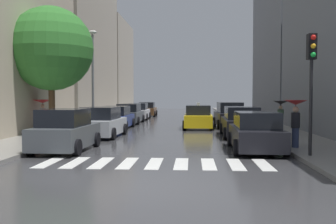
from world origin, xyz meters
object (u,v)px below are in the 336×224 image
lamp_post_left (93,71)px  pedestrian_by_kerb (296,114)px  parked_car_left_nearest (65,131)px  parked_car_right_third (229,116)px  parked_car_right_second (241,123)px  pedestrian_near_tree (43,107)px  parked_car_left_third (116,118)px  parked_car_left_fourth (129,114)px  parked_car_left_sixth (147,110)px  parked_car_left_second (102,123)px  traffic_light_right_corner (312,67)px  parked_car_left_fifth (139,112)px  street_tree_left (51,49)px  pedestrian_foreground (281,110)px  parked_car_right_nearest (256,133)px  taxi_midroad (198,118)px

lamp_post_left → pedestrian_by_kerb: bearing=-41.7°
parked_car_left_nearest → parked_car_right_third: (7.91, 12.31, 0.04)m
parked_car_right_second → parked_car_left_nearest: bearing=127.3°
pedestrian_near_tree → lamp_post_left: size_ratio=0.29×
parked_car_left_third → pedestrian_by_kerb: pedestrian_by_kerb is taller
parked_car_left_fourth → parked_car_left_sixth: bearing=-0.8°
parked_car_left_second → parked_car_left_sixth: 21.72m
parked_car_right_second → traffic_light_right_corner: 8.04m
parked_car_left_fifth → parked_car_right_second: parked_car_right_second is taller
pedestrian_near_tree → parked_car_left_third: bearing=0.7°
pedestrian_near_tree → lamp_post_left: 4.97m
lamp_post_left → street_tree_left: bearing=-104.7°
parked_car_left_nearest → street_tree_left: size_ratio=0.56×
parked_car_left_third → pedestrian_by_kerb: 13.76m
lamp_post_left → pedestrian_foreground: bearing=-14.4°
parked_car_right_third → lamp_post_left: lamp_post_left is taller
parked_car_left_nearest → parked_car_left_third: (0.00, 10.52, -0.06)m
parked_car_left_sixth → parked_car_right_second: 22.46m
parked_car_left_fourth → parked_car_left_sixth: parked_car_left_fourth is taller
parked_car_right_nearest → pedestrian_foreground: (2.58, 6.91, 0.71)m
parked_car_right_nearest → street_tree_left: bearing=63.6°
taxi_midroad → lamp_post_left: lamp_post_left is taller
parked_car_left_second → parked_car_left_third: (-0.24, 5.23, -0.04)m
pedestrian_foreground → lamp_post_left: lamp_post_left is taller
parked_car_left_nearest → parked_car_right_nearest: 7.84m
parked_car_left_fourth → parked_car_right_second: bearing=-141.3°
traffic_light_right_corner → pedestrian_by_kerb: bearing=88.6°
parked_car_left_nearest → traffic_light_right_corner: size_ratio=0.94×
parked_car_left_sixth → pedestrian_by_kerb: bearing=-162.1°
parked_car_left_fourth → parked_car_right_third: 8.63m
parked_car_left_nearest → pedestrian_foreground: 12.74m
pedestrian_by_kerb → traffic_light_right_corner: (-0.05, -2.14, 1.75)m
parked_car_left_third → parked_car_right_third: (7.91, 1.80, 0.10)m
parked_car_left_fourth → parked_car_right_nearest: bearing=-153.0°
parked_car_left_fourth → pedestrian_near_tree: size_ratio=2.44×
taxi_midroad → traffic_light_right_corner: (3.76, -12.77, 2.52)m
traffic_light_right_corner → parked_car_right_second: bearing=101.1°
parked_car_right_nearest → pedestrian_near_tree: size_ratio=2.28×
parked_car_right_nearest → parked_car_right_second: parked_car_right_second is taller
parked_car_left_fourth → pedestrian_foreground: 13.43m
parked_car_left_second → traffic_light_right_corner: 11.73m
taxi_midroad → lamp_post_left: 7.96m
pedestrian_foreground → lamp_post_left: 12.64m
parked_car_left_fifth → parked_car_right_second: size_ratio=1.01×
parked_car_left_fifth → parked_car_right_second: bearing=-153.9°
parked_car_left_sixth → parked_car_right_third: bearing=-153.7°
parked_car_left_sixth → parked_car_right_third: parked_car_right_third is taller
parked_car_right_nearest → lamp_post_left: size_ratio=0.66×
parked_car_right_third → lamp_post_left: 10.19m
parked_car_left_second → parked_car_left_fifth: size_ratio=0.90×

